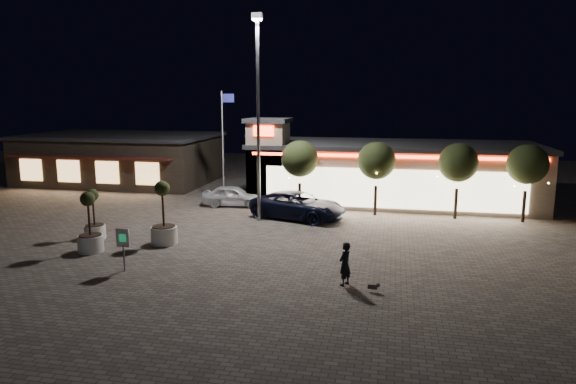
% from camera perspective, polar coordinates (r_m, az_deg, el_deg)
% --- Properties ---
extents(ground, '(90.00, 90.00, 0.00)m').
position_cam_1_polar(ground, '(25.43, -12.33, -7.07)').
color(ground, '#6F645A').
rests_on(ground, ground).
extents(retail_building, '(20.40, 8.40, 6.10)m').
position_cam_1_polar(retail_building, '(38.26, 10.78, 2.27)').
color(retail_building, tan).
rests_on(retail_building, ground).
extents(restaurant_building, '(16.40, 11.00, 4.30)m').
position_cam_1_polar(restaurant_building, '(48.77, -17.95, 3.63)').
color(restaurant_building, '#382D23').
rests_on(restaurant_building, ground).
extents(floodlight_pole, '(0.60, 0.40, 12.38)m').
position_cam_1_polar(floodlight_pole, '(31.15, -3.35, 9.47)').
color(floodlight_pole, gray).
rests_on(floodlight_pole, ground).
extents(flagpole, '(0.95, 0.10, 8.00)m').
position_cam_1_polar(flagpole, '(37.18, -7.14, 6.06)').
color(flagpole, white).
rests_on(flagpole, ground).
extents(string_tree_a, '(2.42, 2.42, 4.79)m').
position_cam_1_polar(string_tree_a, '(33.87, 1.32, 3.70)').
color(string_tree_a, '#332319').
rests_on(string_tree_a, ground).
extents(string_tree_b, '(2.42, 2.42, 4.79)m').
position_cam_1_polar(string_tree_b, '(33.33, 9.82, 3.44)').
color(string_tree_b, '#332319').
rests_on(string_tree_b, ground).
extents(string_tree_c, '(2.42, 2.42, 4.79)m').
position_cam_1_polar(string_tree_c, '(33.53, 18.39, 3.10)').
color(string_tree_c, '#332319').
rests_on(string_tree_c, ground).
extents(string_tree_d, '(2.42, 2.42, 4.79)m').
position_cam_1_polar(string_tree_d, '(34.23, 25.06, 2.78)').
color(string_tree_d, '#332319').
rests_on(string_tree_d, ground).
extents(pickup_truck, '(6.60, 4.45, 1.68)m').
position_cam_1_polar(pickup_truck, '(32.39, 1.11, -1.49)').
color(pickup_truck, black).
rests_on(pickup_truck, ground).
extents(white_sedan, '(4.46, 2.18, 1.46)m').
position_cam_1_polar(white_sedan, '(36.26, -6.11, -0.43)').
color(white_sedan, silver).
rests_on(white_sedan, ground).
extents(pedestrian, '(0.69, 0.78, 1.81)m').
position_cam_1_polar(pedestrian, '(21.15, 6.35, -7.95)').
color(pedestrian, black).
rests_on(pedestrian, ground).
extents(dog, '(0.49, 0.17, 0.26)m').
position_cam_1_polar(dog, '(20.79, 9.58, -10.25)').
color(dog, '#59514C').
rests_on(dog, ground).
extents(planter_left, '(1.12, 1.12, 2.75)m').
position_cam_1_polar(planter_left, '(29.66, -20.71, -3.29)').
color(planter_left, white).
rests_on(planter_left, ground).
extents(planter_mid, '(1.24, 1.24, 3.04)m').
position_cam_1_polar(planter_mid, '(27.25, -21.14, -4.31)').
color(planter_mid, white).
rests_on(planter_mid, ground).
extents(planter_right, '(1.36, 1.36, 3.35)m').
position_cam_1_polar(planter_right, '(27.55, -13.64, -3.53)').
color(planter_right, white).
rests_on(planter_right, ground).
extents(valet_sign, '(0.63, 0.09, 1.91)m').
position_cam_1_polar(valet_sign, '(23.76, -17.87, -5.25)').
color(valet_sign, gray).
rests_on(valet_sign, ground).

